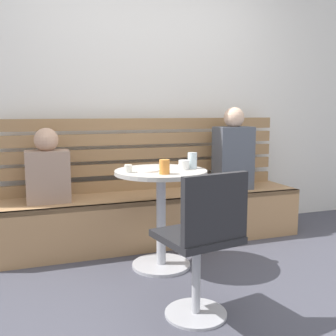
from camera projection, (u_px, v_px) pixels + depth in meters
name	position (u px, v px, depth m)	size (l,w,h in m)	color
ground	(213.00, 302.00, 2.44)	(8.00, 8.00, 0.00)	#42424C
back_wall	(140.00, 81.00, 3.76)	(5.20, 0.10, 2.90)	silver
booth_bench	(154.00, 218.00, 3.52)	(2.70, 0.52, 0.44)	#A87C51
booth_backrest	(146.00, 154.00, 3.67)	(2.65, 0.04, 0.66)	#9A7249
cafe_table	(161.00, 200.00, 2.92)	(0.68, 0.68, 0.74)	#ADADB2
white_chair	(203.00, 241.00, 2.16)	(0.47, 0.47, 0.85)	#ADADB2
person_adult	(233.00, 153.00, 3.69)	(0.34, 0.22, 0.77)	#4C515B
person_child_left	(48.00, 170.00, 3.16)	(0.34, 0.22, 0.60)	#9E7F6B
cup_glass_tall	(192.00, 160.00, 2.97)	(0.07, 0.07, 0.12)	silver
cup_espresso_small	(128.00, 169.00, 2.77)	(0.06, 0.06, 0.06)	silver
cup_tumbler_orange	(164.00, 167.00, 2.70)	(0.07, 0.07, 0.10)	orange
cup_ceramic_white	(184.00, 165.00, 2.91)	(0.08, 0.08, 0.07)	white
plate_small	(147.00, 170.00, 2.84)	(0.17, 0.17, 0.01)	white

